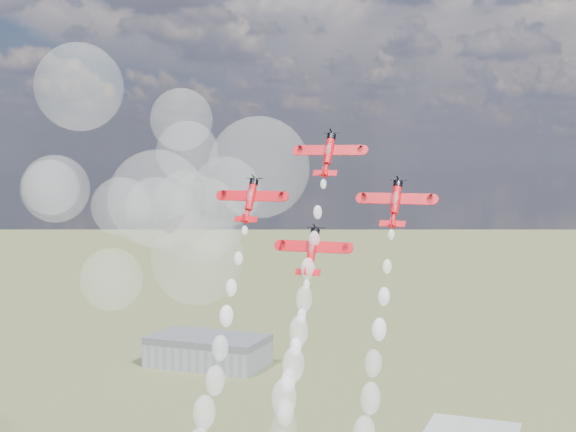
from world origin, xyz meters
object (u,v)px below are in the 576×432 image
at_px(plane_lead, 329,153).
at_px(plane_right, 395,202).
at_px(plane_left, 250,199).
at_px(plane_slot, 312,250).
at_px(hangar, 208,350).

relative_size(plane_lead, plane_right, 1.00).
distance_m(plane_left, plane_slot, 15.99).
bearing_deg(plane_left, plane_slot, -18.24).
bearing_deg(plane_lead, plane_right, -18.24).
distance_m(plane_lead, plane_slot, 18.34).
height_order(plane_lead, plane_right, plane_lead).
distance_m(plane_right, plane_slot, 15.99).
height_order(plane_lead, plane_left, plane_lead).
bearing_deg(plane_lead, hangar, 122.84).
xyz_separation_m(plane_lead, plane_slot, (0.00, -8.64, -16.18)).
bearing_deg(hangar, plane_lead, -57.16).
distance_m(hangar, plane_right, 232.10).
height_order(plane_right, plane_slot, plane_right).
distance_m(hangar, plane_lead, 224.78).
xyz_separation_m(hangar, plane_left, (99.72, -179.10, 77.06)).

